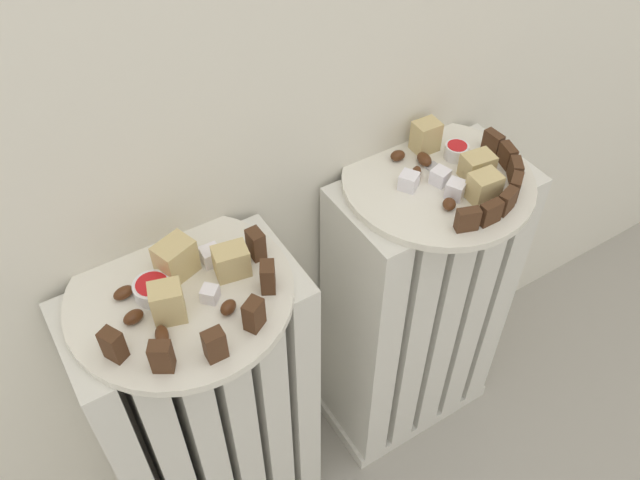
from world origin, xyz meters
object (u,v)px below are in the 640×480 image
object	(u,v)px
plate_right	(438,181)
jam_bowl_right	(456,151)
plate_left	(180,294)
fork	(447,178)
radiator_left	(211,421)
radiator_right	(415,313)
jam_bowl_left	(153,289)

from	to	relation	value
plate_right	jam_bowl_right	size ratio (longest dim) A/B	7.87
plate_left	jam_bowl_right	bearing A→B (deg)	3.03
jam_bowl_right	fork	distance (m)	0.05
fork	jam_bowl_right	bearing A→B (deg)	36.64
radiator_left	jam_bowl_right	xyz separation A→B (m)	(0.46, 0.02, 0.34)
radiator_right	plate_left	distance (m)	0.52
plate_left	radiator_left	bearing A→B (deg)	135.00
radiator_left	jam_bowl_left	distance (m)	0.34
radiator_left	plate_left	size ratio (longest dim) A/B	2.16
radiator_right	plate_left	xyz separation A→B (m)	(-0.41, -0.00, 0.32)
jam_bowl_right	plate_right	bearing A→B (deg)	-155.10
plate_left	jam_bowl_right	distance (m)	0.46
radiator_left	jam_bowl_right	bearing A→B (deg)	3.03
jam_bowl_right	fork	world-z (taller)	jam_bowl_right
jam_bowl_left	radiator_right	bearing A→B (deg)	-1.47
radiator_left	plate_right	distance (m)	0.52
plate_right	radiator_left	bearing A→B (deg)	180.00
radiator_left	jam_bowl_left	size ratio (longest dim) A/B	12.84
jam_bowl_left	plate_right	bearing A→B (deg)	-1.47
jam_bowl_right	radiator_right	bearing A→B (deg)	-155.10
plate_left	fork	world-z (taller)	fork
plate_right	radiator_right	bearing A→B (deg)	63.43
jam_bowl_left	fork	bearing A→B (deg)	-2.41
radiator_right	jam_bowl_left	size ratio (longest dim) A/B	12.84
radiator_left	fork	xyz separation A→B (m)	(0.42, -0.01, 0.33)
radiator_left	jam_bowl_right	world-z (taller)	jam_bowl_right
radiator_right	jam_bowl_right	distance (m)	0.34
plate_left	fork	distance (m)	0.42
fork	radiator_right	bearing A→B (deg)	141.70
jam_bowl_right	fork	size ratio (longest dim) A/B	0.38
radiator_left	radiator_right	size ratio (longest dim) A/B	1.00
jam_bowl_left	fork	distance (m)	0.45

